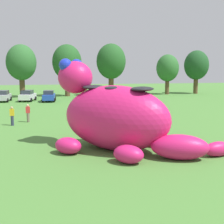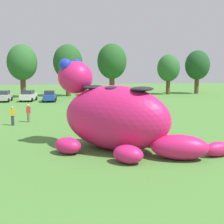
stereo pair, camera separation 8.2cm
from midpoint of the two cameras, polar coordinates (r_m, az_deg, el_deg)
name	(u,v)px [view 1 (the left image)]	position (r m, az deg, el deg)	size (l,w,h in m)	color
ground_plane	(130,148)	(19.49, 3.38, -6.76)	(160.00, 160.00, 0.00)	#4C8438
giant_inflatable_creature	(116,117)	(18.66, 0.59, -0.91)	(10.45, 8.14, 5.67)	#E01E6B
car_silver	(3,96)	(49.29, -19.89, 2.85)	(2.18, 4.22, 1.72)	#B7BABF
car_white	(28,96)	(48.86, -15.69, 2.99)	(2.60, 4.38, 1.72)	white
car_blue	(49,96)	(47.56, -11.87, 2.98)	(2.21, 4.23, 1.72)	#2347B7
tree_mid_left	(21,63)	(55.74, -16.80, 8.88)	(5.20, 5.20, 9.23)	brown
tree_centre_left	(67,62)	(56.22, -8.54, 9.24)	(5.30, 5.30, 9.41)	brown
tree_centre	(111,62)	(56.61, -0.22, 9.46)	(5.41, 5.41, 9.61)	brown
tree_centre_right	(168,68)	(60.73, 10.41, 8.12)	(4.39, 4.39, 7.79)	brown
tree_mid_right	(196,65)	(63.75, 15.61, 8.47)	(4.89, 4.89, 8.67)	brown
spectator_near_inflatable	(28,113)	(29.59, -15.65, -0.23)	(0.38, 0.26, 1.71)	#726656
spectator_mid_field	(89,113)	(28.76, -4.51, -0.19)	(0.38, 0.26, 1.71)	black
spectator_by_cars	(12,116)	(28.26, -18.42, -0.73)	(0.38, 0.26, 1.71)	#2D334C
spectator_wandering	(76,106)	(34.66, -6.89, 1.21)	(0.38, 0.26, 1.71)	#2D334C
spectator_far_side	(140,111)	(30.47, 5.27, 0.28)	(0.38, 0.26, 1.71)	#2D334C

